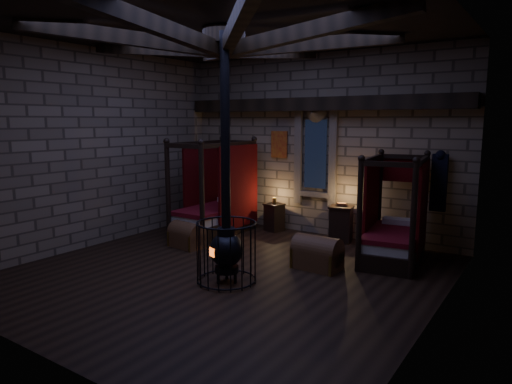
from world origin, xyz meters
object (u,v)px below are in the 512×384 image
Objects in this scene: bed_right at (394,235)px; bed_left at (216,211)px; trunk_right at (317,254)px; stove at (226,246)px; trunk_left at (187,236)px.

bed_left is at bearing 174.96° from bed_right.
stove is at bearing -120.85° from trunk_right.
bed_left is 2.52× the size of trunk_right.
trunk_left is at bearing 171.06° from stove.
trunk_left is 0.93× the size of trunk_right.
stove reaches higher than bed_left.
trunk_left is at bearing -173.13° from trunk_right.
stove is (2.28, -2.55, 0.08)m from bed_left.
trunk_right is 0.21× the size of stove.
bed_left is 1.40m from trunk_left.
bed_right is 4.24m from trunk_left.
trunk_right reaches higher than trunk_left.
bed_right is (4.22, 0.22, -0.05)m from bed_left.
stove is (-1.93, -2.78, 0.13)m from bed_right.
stove is at bearing -48.25° from bed_left.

